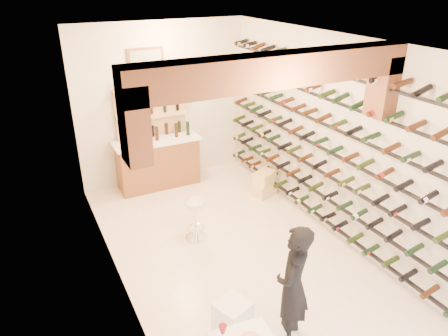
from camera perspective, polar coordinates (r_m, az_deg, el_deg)
name	(u,v)px	position (r m, az deg, el deg)	size (l,w,h in m)	color
ground	(233,249)	(6.75, 1.17, -11.03)	(6.00, 6.00, 0.00)	white
room_shell	(243,118)	(5.51, 2.65, 6.79)	(3.52, 6.02, 3.21)	beige
wine_rack	(319,142)	(6.78, 12.82, 3.41)	(0.32, 5.70, 2.56)	black
back_counter	(158,162)	(8.52, -8.96, 0.88)	(1.70, 0.62, 1.29)	brown
back_shelving	(152,128)	(8.51, -9.77, 5.38)	(1.40, 0.31, 2.73)	tan
white_stool	(232,318)	(5.31, 1.15, -19.79)	(0.36, 0.36, 0.46)	white
person	(293,286)	(4.94, 9.35, -15.65)	(0.57, 0.37, 1.55)	black
chrome_barstool	(195,217)	(6.80, -3.92, -6.67)	(0.36, 0.36, 0.70)	silver
crate_lower	(264,189)	(8.25, 5.46, -2.87)	(0.44, 0.31, 0.26)	#DEBF7A
crate_upper	(264,177)	(8.13, 5.54, -1.29)	(0.41, 0.28, 0.24)	#DEBF7A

